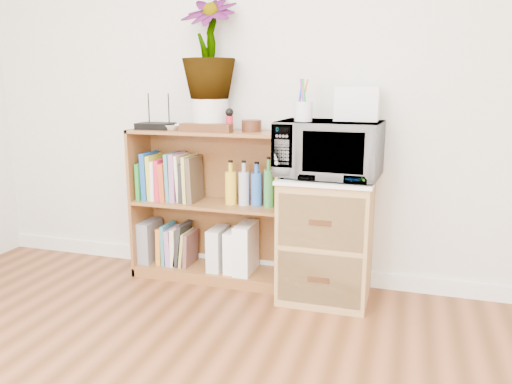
% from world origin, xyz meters
% --- Properties ---
extents(skirting_board, '(4.00, 0.02, 0.10)m').
position_xyz_m(skirting_board, '(0.00, 2.24, 0.05)').
color(skirting_board, white).
rests_on(skirting_board, ground).
extents(bookshelf, '(1.00, 0.30, 0.95)m').
position_xyz_m(bookshelf, '(-0.35, 2.10, 0.47)').
color(bookshelf, brown).
rests_on(bookshelf, ground).
extents(wicker_unit, '(0.50, 0.45, 0.70)m').
position_xyz_m(wicker_unit, '(0.40, 2.02, 0.35)').
color(wicker_unit, '#9E7542').
rests_on(wicker_unit, ground).
extents(microwave, '(0.58, 0.41, 0.31)m').
position_xyz_m(microwave, '(0.40, 2.02, 0.88)').
color(microwave, white).
rests_on(microwave, wicker_unit).
extents(pen_cup, '(0.10, 0.10, 0.11)m').
position_xyz_m(pen_cup, '(0.27, 1.95, 1.08)').
color(pen_cup, silver).
rests_on(pen_cup, microwave).
extents(small_appliance, '(0.23, 0.19, 0.18)m').
position_xyz_m(small_appliance, '(0.54, 2.10, 1.12)').
color(small_appliance, silver).
rests_on(small_appliance, microwave).
extents(router, '(0.22, 0.15, 0.04)m').
position_xyz_m(router, '(-0.70, 2.08, 0.97)').
color(router, black).
rests_on(router, bookshelf).
extents(white_bowl, '(0.13, 0.13, 0.03)m').
position_xyz_m(white_bowl, '(-0.59, 2.07, 0.97)').
color(white_bowl, white).
rests_on(white_bowl, bookshelf).
extents(plant_pot, '(0.22, 0.22, 0.19)m').
position_xyz_m(plant_pot, '(-0.35, 2.12, 1.04)').
color(plant_pot, silver).
rests_on(plant_pot, bookshelf).
extents(potted_plant, '(0.33, 0.33, 0.59)m').
position_xyz_m(potted_plant, '(-0.35, 2.12, 1.43)').
color(potted_plant, '#29682C').
rests_on(potted_plant, plant_pot).
extents(trinket_box, '(0.31, 0.08, 0.05)m').
position_xyz_m(trinket_box, '(-0.33, 2.00, 0.98)').
color(trinket_box, '#3C2210').
rests_on(trinket_box, bookshelf).
extents(kokeshi_doll, '(0.04, 0.04, 0.09)m').
position_xyz_m(kokeshi_doll, '(-0.20, 2.06, 1.00)').
color(kokeshi_doll, '#B5162A').
rests_on(kokeshi_doll, bookshelf).
extents(wooden_bowl, '(0.12, 0.12, 0.07)m').
position_xyz_m(wooden_bowl, '(-0.08, 2.11, 0.98)').
color(wooden_bowl, '#3B1B10').
rests_on(wooden_bowl, bookshelf).
extents(paint_jars, '(0.11, 0.04, 0.06)m').
position_xyz_m(paint_jars, '(0.13, 2.01, 0.98)').
color(paint_jars, '#D07396').
rests_on(paint_jars, bookshelf).
extents(file_box, '(0.08, 0.22, 0.27)m').
position_xyz_m(file_box, '(-0.79, 2.10, 0.21)').
color(file_box, slate).
rests_on(file_box, bookshelf).
extents(magazine_holder_left, '(0.08, 0.21, 0.27)m').
position_xyz_m(magazine_holder_left, '(-0.30, 2.09, 0.20)').
color(magazine_holder_left, silver).
rests_on(magazine_holder_left, bookshelf).
extents(magazine_holder_mid, '(0.08, 0.21, 0.26)m').
position_xyz_m(magazine_holder_mid, '(-0.19, 2.09, 0.20)').
color(magazine_holder_mid, white).
rests_on(magazine_holder_mid, bookshelf).
extents(magazine_holder_right, '(0.10, 0.25, 0.31)m').
position_xyz_m(magazine_holder_right, '(-0.11, 2.09, 0.23)').
color(magazine_holder_right, white).
rests_on(magazine_holder_right, bookshelf).
extents(cookbooks, '(0.38, 0.20, 0.30)m').
position_xyz_m(cookbooks, '(-0.62, 2.10, 0.64)').
color(cookbooks, '#217D28').
rests_on(cookbooks, bookshelf).
extents(liquor_bottles, '(0.47, 0.07, 0.31)m').
position_xyz_m(liquor_bottles, '(-0.01, 2.10, 0.64)').
color(liquor_bottles, gold).
rests_on(liquor_bottles, bookshelf).
extents(lower_books, '(0.23, 0.19, 0.28)m').
position_xyz_m(lower_books, '(-0.59, 2.10, 0.19)').
color(lower_books, orange).
rests_on(lower_books, bookshelf).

